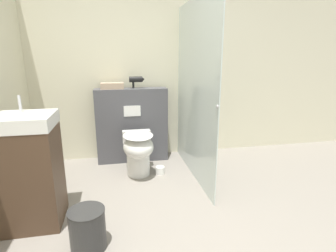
% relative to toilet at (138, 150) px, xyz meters
% --- Properties ---
extents(wall_back, '(8.00, 0.06, 2.50)m').
position_rel_toilet_xyz_m(wall_back, '(0.06, 0.75, 0.92)').
color(wall_back, beige).
rests_on(wall_back, ground_plane).
extents(partition_panel, '(0.96, 0.24, 1.01)m').
position_rel_toilet_xyz_m(partition_panel, '(-0.03, 0.54, 0.18)').
color(partition_panel, '#4C4C51').
rests_on(partition_panel, ground_plane).
extents(shower_glass, '(0.04, 1.55, 2.06)m').
position_rel_toilet_xyz_m(shower_glass, '(0.67, -0.06, 0.70)').
color(shower_glass, silver).
rests_on(shower_glass, ground_plane).
extents(toilet, '(0.36, 0.54, 0.55)m').
position_rel_toilet_xyz_m(toilet, '(0.00, 0.00, 0.00)').
color(toilet, white).
rests_on(toilet, ground_plane).
extents(sink_vanity, '(0.56, 0.45, 1.11)m').
position_rel_toilet_xyz_m(sink_vanity, '(-1.02, -0.76, 0.16)').
color(sink_vanity, '#473323').
rests_on(sink_vanity, ground_plane).
extents(hair_drier, '(0.20, 0.08, 0.16)m').
position_rel_toilet_xyz_m(hair_drier, '(0.05, 0.56, 0.80)').
color(hair_drier, black).
rests_on(hair_drier, partition_panel).
extents(folded_towel, '(0.29, 0.20, 0.08)m').
position_rel_toilet_xyz_m(folded_towel, '(-0.27, 0.55, 0.72)').
color(folded_towel, tan).
rests_on(folded_towel, partition_panel).
extents(spare_toilet_roll, '(0.11, 0.11, 0.09)m').
position_rel_toilet_xyz_m(spare_toilet_roll, '(0.26, 0.00, -0.28)').
color(spare_toilet_roll, white).
rests_on(spare_toilet_roll, ground_plane).
extents(waste_bin, '(0.27, 0.27, 0.32)m').
position_rel_toilet_xyz_m(waste_bin, '(-0.49, -1.20, -0.17)').
color(waste_bin, '#2D2D2D').
rests_on(waste_bin, ground_plane).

